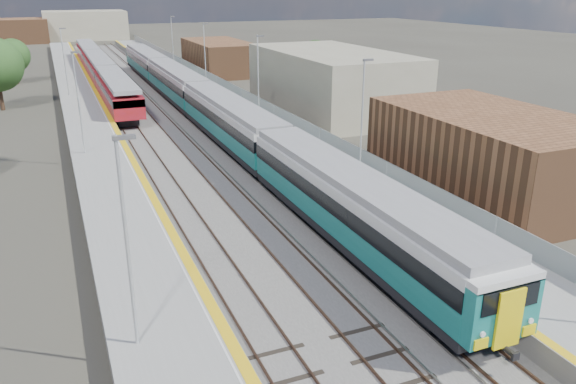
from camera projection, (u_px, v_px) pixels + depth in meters
ground at (176, 114)px, 60.09m from camera, size 320.00×320.00×0.00m
ballast_bed at (150, 110)px, 61.43m from camera, size 10.50×155.00×0.06m
tracks at (153, 107)px, 63.07m from camera, size 8.96×160.00×0.17m
platform_right at (217, 101)px, 63.97m from camera, size 4.70×155.00×8.52m
platform_left at (85, 111)px, 58.79m from camera, size 4.30×155.00×8.52m
green_train at (199, 98)px, 55.63m from camera, size 3.04×84.51×3.35m
red_train at (100, 68)px, 77.35m from camera, size 2.92×59.17×3.68m
tree_c at (13, 56)px, 77.08m from camera, size 4.55×4.55×6.17m
tree_d at (315, 56)px, 77.99m from camera, size 4.36×4.36×5.91m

